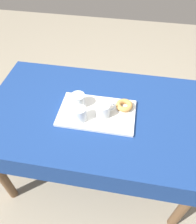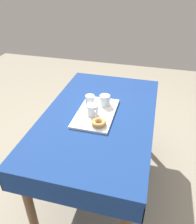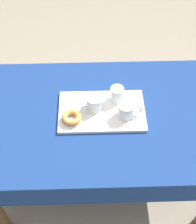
{
  "view_description": "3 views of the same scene",
  "coord_description": "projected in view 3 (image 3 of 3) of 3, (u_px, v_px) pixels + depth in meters",
  "views": [
    {
      "loc": [
        -0.18,
        0.94,
        1.79
      ],
      "look_at": [
        -0.01,
        0.02,
        0.78
      ],
      "focal_mm": 35.38,
      "sensor_mm": 36.0,
      "label": 1
    },
    {
      "loc": [
        -1.46,
        -0.38,
        1.77
      ],
      "look_at": [
        -0.03,
        -0.0,
        0.8
      ],
      "focal_mm": 36.91,
      "sensor_mm": 36.0,
      "label": 2
    },
    {
      "loc": [
        -0.06,
        -1.08,
        2.12
      ],
      "look_at": [
        -0.03,
        -0.02,
        0.81
      ],
      "focal_mm": 50.68,
      "sensor_mm": 36.0,
      "label": 3
    }
  ],
  "objects": [
    {
      "name": "serving_tray",
      "position": [
        102.0,
        111.0,
        1.74
      ],
      "size": [
        0.47,
        0.29,
        0.02
      ],
      "primitive_type": "cube",
      "color": "white",
      "rests_on": "dining_table"
    },
    {
      "name": "tea_mug_right",
      "position": [
        126.0,
        111.0,
        1.68
      ],
      "size": [
        0.13,
        0.09,
        0.09
      ],
      "color": "white",
      "rests_on": "serving_tray"
    },
    {
      "name": "dining_table",
      "position": [
        103.0,
        126.0,
        1.81
      ],
      "size": [
        1.45,
        0.86,
        0.76
      ],
      "color": "navy",
      "rests_on": "ground"
    },
    {
      "name": "water_glass_near",
      "position": [
        117.0,
        95.0,
        1.75
      ],
      "size": [
        0.07,
        0.07,
        0.09
      ],
      "color": "white",
      "rests_on": "serving_tray"
    },
    {
      "name": "donut_plate_left",
      "position": [
        72.0,
        120.0,
        1.69
      ],
      "size": [
        0.11,
        0.11,
        0.01
      ],
      "primitive_type": "cylinder",
      "color": "white",
      "rests_on": "serving_tray"
    },
    {
      "name": "sugar_donut_left",
      "position": [
        72.0,
        118.0,
        1.67
      ],
      "size": [
        0.11,
        0.11,
        0.03
      ],
      "primitive_type": "torus",
      "color": "tan",
      "rests_on": "donut_plate_left"
    },
    {
      "name": "tea_mug_left",
      "position": [
        94.0,
        103.0,
        1.71
      ],
      "size": [
        0.12,
        0.1,
        0.09
      ],
      "color": "white",
      "rests_on": "serving_tray"
    },
    {
      "name": "ground_plane",
      "position": [
        102.0,
        179.0,
        2.32
      ],
      "size": [
        6.0,
        6.0,
        0.0
      ],
      "primitive_type": "plane",
      "color": "gray"
    }
  ]
}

